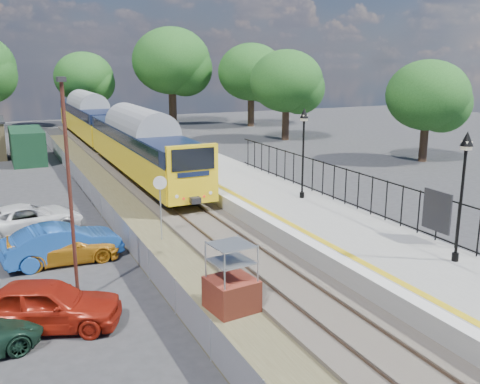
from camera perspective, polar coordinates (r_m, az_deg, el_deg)
ground at (r=20.60m, az=2.61°, el=-8.37°), size 120.00×120.00×0.00m
track_bed at (r=28.90m, az=-7.13°, el=-1.72°), size 5.90×80.00×0.29m
platform at (r=29.05m, az=2.68°, el=-0.81°), size 5.00×70.00×0.90m
platform_edge at (r=28.07m, az=-1.04°, el=-0.36°), size 0.90×70.00×0.01m
victorian_lamp_south at (r=19.62m, az=22.82°, el=2.52°), size 0.44×0.44×4.60m
victorian_lamp_north at (r=27.15m, az=6.81°, el=6.35°), size 0.44×0.44×4.60m
palisade_fence at (r=25.28m, az=13.54°, el=-0.17°), size 0.12×26.00×2.00m
wire_fence at (r=30.13m, az=-15.29°, el=-0.47°), size 0.06×52.00×1.20m
tree_line at (r=59.79m, az=-15.41°, el=12.20°), size 56.80×43.80×11.88m
train at (r=46.27m, az=-13.81°, el=6.66°), size 2.82×40.83×3.51m
brick_plinth at (r=17.07m, az=-0.92°, el=-9.23°), size 1.57×1.57×2.28m
speed_sign at (r=23.52m, az=-8.49°, el=-0.50°), size 0.58×0.19×2.95m
carpark_lamp at (r=17.60m, az=-17.78°, el=1.28°), size 0.25×0.50×7.31m
car_red at (r=17.16m, az=-20.04°, el=-11.22°), size 4.77×3.29×1.51m
car_blue at (r=22.38m, az=-18.47°, el=-5.20°), size 4.76×2.18×1.51m
car_yellow at (r=22.32m, az=-18.16°, el=-5.64°), size 4.22×1.80×1.21m
car_white at (r=26.51m, az=-21.77°, el=-2.71°), size 5.30×3.17×1.38m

